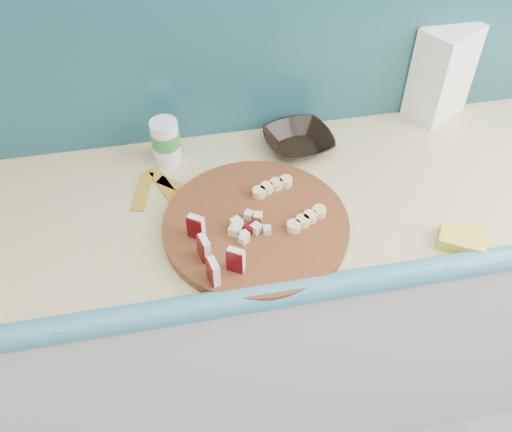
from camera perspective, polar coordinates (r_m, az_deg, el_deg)
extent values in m
cube|color=beige|center=(1.78, -0.95, -9.21)|extent=(2.20, 0.60, 0.88)
cube|color=#D9CC7F|center=(1.43, -1.17, 1.20)|extent=(2.20, 0.60, 0.03)
cube|color=teal|center=(1.24, 1.31, -8.44)|extent=(2.20, 0.06, 0.03)
cube|color=teal|center=(1.50, -3.35, 16.17)|extent=(2.20, 0.02, 0.50)
cylinder|color=#4C2810|center=(1.34, 0.00, -1.00)|extent=(0.58, 0.58, 0.03)
cube|color=beige|center=(1.20, -4.22, -5.55)|extent=(0.03, 0.04, 0.06)
cube|color=#43040A|center=(1.20, -4.62, -5.76)|extent=(0.02, 0.04, 0.06)
cube|color=beige|center=(1.24, -5.14, -3.22)|extent=(0.03, 0.04, 0.06)
cube|color=#43040A|center=(1.24, -5.52, -3.42)|extent=(0.02, 0.04, 0.06)
cube|color=beige|center=(1.29, -5.98, -1.04)|extent=(0.03, 0.04, 0.06)
cube|color=#43040A|center=(1.28, -6.36, -1.23)|extent=(0.02, 0.04, 0.06)
cube|color=beige|center=(1.22, -2.01, -4.36)|extent=(0.03, 0.04, 0.06)
cube|color=#43040A|center=(1.21, -2.39, -4.57)|extent=(0.02, 0.04, 0.06)
cube|color=beige|center=(1.32, -0.60, -0.58)|extent=(0.02, 0.02, 0.02)
cube|color=beige|center=(1.32, -0.61, -0.24)|extent=(0.02, 0.02, 0.02)
cube|color=#43040A|center=(1.33, -1.03, 0.07)|extent=(0.02, 0.02, 0.02)
cube|color=beige|center=(1.32, -1.22, -0.46)|extent=(0.02, 0.02, 0.02)
cube|color=beige|center=(1.32, -1.72, -0.49)|extent=(0.02, 0.02, 0.02)
cube|color=beige|center=(1.31, -2.17, -0.84)|extent=(0.02, 0.02, 0.02)
cube|color=beige|center=(1.31, -1.42, -1.01)|extent=(0.02, 0.02, 0.02)
cube|color=beige|center=(1.30, -1.35, -1.40)|extent=(0.02, 0.02, 0.02)
cube|color=#43040A|center=(1.29, -0.82, -1.74)|extent=(0.02, 0.02, 0.02)
cube|color=beige|center=(1.30, -0.54, -1.16)|extent=(0.02, 0.02, 0.02)
cube|color=beige|center=(1.31, 0.03, -1.08)|extent=(0.02, 0.02, 0.02)
cube|color=beige|center=(1.31, -0.53, -0.73)|extent=(0.02, 0.02, 0.02)
cylinder|color=#D5C582|center=(1.31, 3.62, -0.99)|extent=(0.03, 0.03, 0.02)
cylinder|color=#D5C582|center=(1.32, 4.51, -0.50)|extent=(0.03, 0.03, 0.02)
cylinder|color=#D5C582|center=(1.34, 5.39, -0.02)|extent=(0.03, 0.03, 0.02)
cylinder|color=#D5C582|center=(1.35, 6.25, 0.45)|extent=(0.03, 0.03, 0.02)
cylinder|color=#D5C582|center=(1.38, 0.26, 2.26)|extent=(0.03, 0.03, 0.02)
cylinder|color=#D5C582|center=(1.40, 1.14, 2.69)|extent=(0.03, 0.03, 0.02)
cylinder|color=#D5C582|center=(1.41, 2.00, 3.12)|extent=(0.03, 0.03, 0.02)
cylinder|color=#D5C582|center=(1.42, 2.85, 3.54)|extent=(0.03, 0.03, 0.02)
imported|color=black|center=(1.56, 4.26, 7.41)|extent=(0.21, 0.21, 0.04)
cube|color=white|center=(1.71, 18.12, 13.53)|extent=(0.19, 0.17, 0.27)
cylinder|color=silver|center=(1.52, -9.01, 7.37)|extent=(0.07, 0.07, 0.12)
cylinder|color=#2F8235|center=(1.51, -9.06, 7.68)|extent=(0.08, 0.08, 0.04)
cube|color=yellow|center=(1.39, 19.91, -2.24)|extent=(0.13, 0.12, 0.03)
cube|color=gold|center=(1.47, -11.22, 2.45)|extent=(0.06, 0.14, 0.01)
cube|color=gold|center=(1.48, -9.25, 3.19)|extent=(0.08, 0.14, 0.01)
cube|color=gold|center=(1.46, -7.47, 2.74)|extent=(0.13, 0.11, 0.01)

